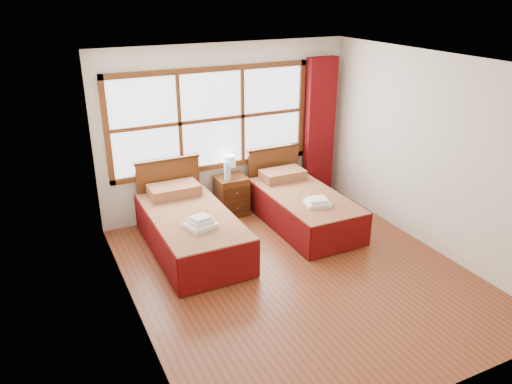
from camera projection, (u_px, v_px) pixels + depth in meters
name	position (u px, v px, depth m)	size (l,w,h in m)	color
floor	(298.00, 273.00, 6.27)	(4.50, 4.50, 0.00)	brown
ceiling	(306.00, 62.00, 5.27)	(4.50, 4.50, 0.00)	white
wall_back	(226.00, 130.00, 7.64)	(4.00, 4.00, 0.00)	silver
wall_left	(128.00, 208.00, 4.97)	(4.50, 4.50, 0.00)	silver
wall_right	(432.00, 154.00, 6.58)	(4.50, 4.50, 0.00)	silver
window	(212.00, 120.00, 7.43)	(3.16, 0.06, 1.56)	white
curtain	(319.00, 128.00, 8.22)	(0.50, 0.16, 2.30)	#670A0D
bed_left	(190.00, 228.00, 6.75)	(1.05, 2.07, 1.02)	#3B1F0C
bed_right	(302.00, 206.00, 7.46)	(0.99, 2.01, 0.96)	#3B1F0C
nightstand	(232.00, 196.00, 7.79)	(0.46, 0.46, 0.62)	#582D13
towels_left	(201.00, 223.00, 6.24)	(0.42, 0.38, 0.15)	white
towels_right	(317.00, 202.00, 6.96)	(0.39, 0.36, 0.10)	white
lamp	(230.00, 162.00, 7.61)	(0.18, 0.18, 0.34)	gold
bottle_near	(226.00, 173.00, 7.51)	(0.07, 0.07, 0.27)	#C0E3F7
bottle_far	(228.00, 172.00, 7.54)	(0.07, 0.07, 0.26)	#C0E3F7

